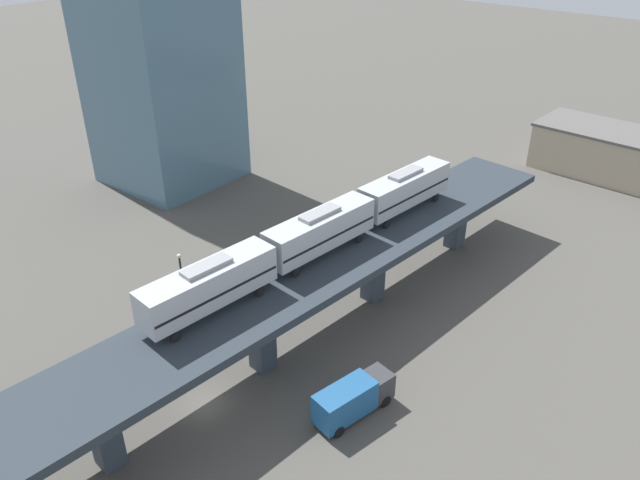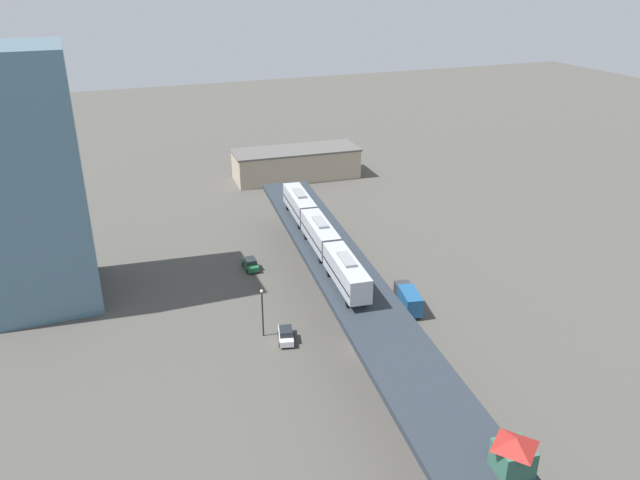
{
  "view_description": "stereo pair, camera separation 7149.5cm",
  "coord_description": "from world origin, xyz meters",
  "px_view_note": "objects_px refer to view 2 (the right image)",
  "views": [
    {
      "loc": [
        31.25,
        -24.0,
        37.64
      ],
      "look_at": [
        0.24,
        15.22,
        8.95
      ],
      "focal_mm": 35.0,
      "sensor_mm": 36.0,
      "label": 1
    },
    {
      "loc": [
        -29.49,
        -60.95,
        45.21
      ],
      "look_at": [
        0.24,
        15.22,
        8.95
      ],
      "focal_mm": 35.0,
      "sensor_mm": 36.0,
      "label": 2
    }
  ],
  "objects_px": {
    "street_car_white": "(286,335)",
    "delivery_truck": "(408,298)",
    "street_lamp": "(262,309)",
    "warehouse_building": "(296,164)",
    "office_tower": "(21,183)",
    "signal_hut": "(514,453)",
    "street_car_green": "(250,264)",
    "subway_train": "(320,233)"
  },
  "relations": [
    {
      "from": "street_car_white",
      "to": "delivery_truck",
      "type": "bearing_deg",
      "value": 4.28
    },
    {
      "from": "signal_hut",
      "to": "office_tower",
      "type": "relative_size",
      "value": 0.1
    },
    {
      "from": "street_lamp",
      "to": "warehouse_building",
      "type": "bearing_deg",
      "value": 66.95
    },
    {
      "from": "street_car_white",
      "to": "street_lamp",
      "type": "height_order",
      "value": "street_lamp"
    },
    {
      "from": "delivery_truck",
      "to": "street_car_white",
      "type": "bearing_deg",
      "value": -175.72
    },
    {
      "from": "street_lamp",
      "to": "warehouse_building",
      "type": "xyz_separation_m",
      "value": [
        26.23,
        61.64,
        -0.7
      ]
    },
    {
      "from": "street_car_white",
      "to": "street_lamp",
      "type": "xyz_separation_m",
      "value": [
        -2.4,
        2.22,
        3.17
      ]
    },
    {
      "from": "signal_hut",
      "to": "street_car_green",
      "type": "xyz_separation_m",
      "value": [
        -6.25,
        57.79,
        -8.32
      ]
    },
    {
      "from": "subway_train",
      "to": "office_tower",
      "type": "distance_m",
      "value": 41.47
    },
    {
      "from": "signal_hut",
      "to": "office_tower",
      "type": "height_order",
      "value": "office_tower"
    },
    {
      "from": "street_car_green",
      "to": "delivery_truck",
      "type": "distance_m",
      "value": 27.05
    },
    {
      "from": "warehouse_building",
      "to": "street_car_white",
      "type": "bearing_deg",
      "value": -110.46
    },
    {
      "from": "street_car_white",
      "to": "signal_hut",
      "type": "bearing_deg",
      "value": -78.07
    },
    {
      "from": "delivery_truck",
      "to": "street_lamp",
      "type": "height_order",
      "value": "street_lamp"
    },
    {
      "from": "warehouse_building",
      "to": "street_car_green",
      "type": "bearing_deg",
      "value": -118.3
    },
    {
      "from": "signal_hut",
      "to": "street_lamp",
      "type": "height_order",
      "value": "signal_hut"
    },
    {
      "from": "street_lamp",
      "to": "signal_hut",
      "type": "bearing_deg",
      "value": -75.32
    },
    {
      "from": "street_lamp",
      "to": "office_tower",
      "type": "distance_m",
      "value": 37.34
    },
    {
      "from": "subway_train",
      "to": "warehouse_building",
      "type": "distance_m",
      "value": 56.41
    },
    {
      "from": "signal_hut",
      "to": "street_car_green",
      "type": "bearing_deg",
      "value": 96.17
    },
    {
      "from": "signal_hut",
      "to": "street_car_white",
      "type": "distance_m",
      "value": 37.49
    },
    {
      "from": "signal_hut",
      "to": "street_lamp",
      "type": "xyz_separation_m",
      "value": [
        -9.95,
        37.99,
        -5.15
      ]
    },
    {
      "from": "signal_hut",
      "to": "subway_train",
      "type": "bearing_deg",
      "value": 88.59
    },
    {
      "from": "signal_hut",
      "to": "warehouse_building",
      "type": "relative_size",
      "value": 0.12
    },
    {
      "from": "delivery_truck",
      "to": "office_tower",
      "type": "relative_size",
      "value": 0.21
    },
    {
      "from": "street_car_white",
      "to": "warehouse_building",
      "type": "distance_m",
      "value": 68.21
    },
    {
      "from": "street_car_white",
      "to": "street_car_green",
      "type": "distance_m",
      "value": 22.06
    },
    {
      "from": "delivery_truck",
      "to": "warehouse_building",
      "type": "xyz_separation_m",
      "value": [
        5.03,
        62.46,
        1.65
      ]
    },
    {
      "from": "subway_train",
      "to": "street_car_white",
      "type": "bearing_deg",
      "value": -131.14
    },
    {
      "from": "office_tower",
      "to": "street_car_green",
      "type": "bearing_deg",
      "value": -3.02
    },
    {
      "from": "subway_train",
      "to": "street_car_white",
      "type": "xyz_separation_m",
      "value": [
        -8.68,
        -9.93,
        -9.06
      ]
    },
    {
      "from": "subway_train",
      "to": "street_car_white",
      "type": "relative_size",
      "value": 7.92
    },
    {
      "from": "street_lamp",
      "to": "office_tower",
      "type": "height_order",
      "value": "office_tower"
    },
    {
      "from": "subway_train",
      "to": "signal_hut",
      "type": "distance_m",
      "value": 45.72
    },
    {
      "from": "delivery_truck",
      "to": "signal_hut",
      "type": "bearing_deg",
      "value": -106.83
    },
    {
      "from": "warehouse_building",
      "to": "subway_train",
      "type": "bearing_deg",
      "value": -105.7
    },
    {
      "from": "street_car_white",
      "to": "warehouse_building",
      "type": "bearing_deg",
      "value": 69.54
    },
    {
      "from": "subway_train",
      "to": "office_tower",
      "type": "bearing_deg",
      "value": 160.29
    },
    {
      "from": "signal_hut",
      "to": "delivery_truck",
      "type": "distance_m",
      "value": 39.55
    },
    {
      "from": "street_car_green",
      "to": "warehouse_building",
      "type": "height_order",
      "value": "warehouse_building"
    },
    {
      "from": "subway_train",
      "to": "warehouse_building",
      "type": "bearing_deg",
      "value": 74.3
    },
    {
      "from": "signal_hut",
      "to": "street_car_white",
      "type": "bearing_deg",
      "value": 101.93
    }
  ]
}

